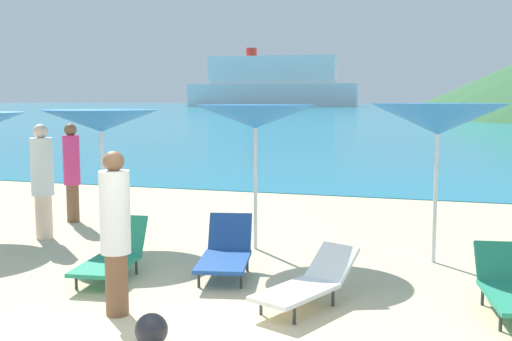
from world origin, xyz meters
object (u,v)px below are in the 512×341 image
Objects in this scene: beachgoer_3 at (115,229)px; beach_ball at (151,330)px; umbrella_1 at (101,121)px; umbrella_3 at (438,119)px; beachgoer_2 at (72,169)px; umbrella_2 at (255,117)px; lounge_chair_3 at (308,282)px; lounge_chair_2 at (226,252)px; beachgoer_0 at (42,178)px; lounge_chair_1 at (113,255)px; cruise_ship at (272,84)px.

beach_ball is (0.74, -0.66, -0.79)m from beachgoer_3.
umbrella_3 is at bearing 0.30° from umbrella_1.
umbrella_2 is at bearing -26.61° from beachgoer_2.
lounge_chair_3 is at bearing -30.27° from umbrella_1.
beachgoer_2 is 6.52m from beach_ball.
beach_ball is at bearing -99.16° from lounge_chair_2.
beachgoer_0 is at bearing 150.29° from lounge_chair_2.
beachgoer_3 is 5.65× the size of beach_ball.
beachgoer_0 is (-2.29, 1.70, 0.72)m from lounge_chair_1.
beach_ball is (2.84, -3.89, -1.82)m from umbrella_1.
beachgoer_0 reaches higher than beach_ball.
umbrella_2 is at bearing -78.41° from cruise_ship.
lounge_chair_2 is 1.96m from beachgoer_3.
lounge_chair_3 is at bearing -78.23° from cruise_ship.
lounge_chair_2 is 0.02× the size of cruise_ship.
umbrella_2 is at bearing 107.64° from beachgoer_3.
umbrella_2 is at bearing -76.92° from beachgoer_0.
beachgoer_0 is at bearing -79.39° from cruise_ship.
lounge_chair_1 is 2.70m from lounge_chair_3.
cruise_ship is at bearing 93.31° from lounge_chair_2.
umbrella_3 reaches higher than umbrella_2.
lounge_chair_3 is (1.30, -0.87, -0.05)m from lounge_chair_2.
umbrella_2 reaches higher than beachgoer_3.
cruise_ship is at bearing 106.22° from umbrella_3.
lounge_chair_2 is at bearing -87.95° from umbrella_2.
lounge_chair_3 is at bearing -60.42° from umbrella_2.
beach_ball is at bearing -58.52° from lounge_chair_1.
umbrella_1 is at bearing 172.54° from lounge_chair_3.
lounge_chair_3 is at bearing -44.77° from beachgoer_2.
lounge_chair_3 is (-1.33, -2.37, -1.78)m from umbrella_3.
beachgoer_0 is 1.42m from beachgoer_2.
umbrella_1 is at bearing 126.12° from beach_ball.
beachgoer_2 is 1.05× the size of beachgoer_3.
lounge_chair_1 reaches higher than lounge_chair_3.
umbrella_1 is 5.15m from beach_ball.
cruise_ship is (-56.07, 201.90, 5.79)m from umbrella_2.
beachgoer_2 reaches higher than lounge_chair_2.
umbrella_1 is at bearing 116.38° from lounge_chair_1.
umbrella_2 reaches higher than umbrella_1.
lounge_chair_3 is 5.42m from beachgoer_0.
umbrella_3 is 7.19× the size of beach_ball.
beachgoer_0 is at bearing -174.39° from umbrella_2.
cruise_ship is (-58.75, 201.91, 5.80)m from umbrella_3.
umbrella_2 is 3.78m from beachgoer_0.
umbrella_1 is 1.21× the size of beachgoer_3.
lounge_chair_2 is 4.81m from beachgoer_2.
beach_ball is at bearing -87.40° from umbrella_2.
beachgoer_3 is 212.66m from cruise_ship.
lounge_chair_2 reaches higher than lounge_chair_3.
cruise_ship is at bearing 105.52° from umbrella_2.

